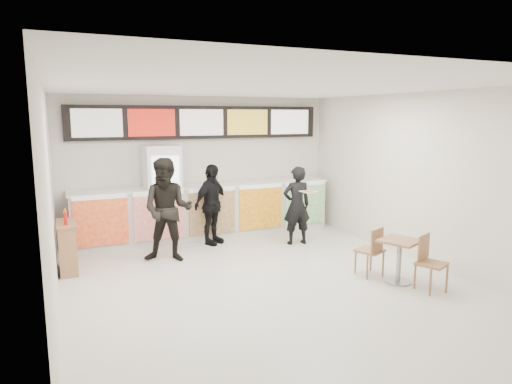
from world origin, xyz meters
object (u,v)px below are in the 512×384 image
service_counter (207,211)px  drinks_fridge (163,194)px  customer_main (297,205)px  customer_left (168,210)px  condiment_ledge (68,247)px  customer_mid (211,204)px  cafe_table (399,253)px

service_counter → drinks_fridge: drinks_fridge is taller
customer_main → customer_left: customer_left is taller
drinks_fridge → condiment_ledge: (-1.88, -1.24, -0.57)m
customer_mid → cafe_table: bearing=-91.6°
customer_mid → condiment_ledge: 2.84m
drinks_fridge → cafe_table: size_ratio=1.39×
customer_main → customer_mid: 1.73m
customer_main → customer_mid: customer_mid is taller
customer_left → cafe_table: bearing=-15.3°
customer_mid → customer_main: bearing=-56.1°
customer_main → customer_mid: size_ratio=0.97×
cafe_table → drinks_fridge: bearing=102.4°
condiment_ledge → customer_mid: bearing=13.6°
customer_mid → condiment_ledge: bearing=160.9°
service_counter → condiment_ledge: size_ratio=5.49×
customer_mid → drinks_fridge: bearing=113.0°
drinks_fridge → customer_main: size_ratio=1.26×
drinks_fridge → customer_mid: size_ratio=1.22×
customer_main → condiment_ledge: (-4.32, 0.02, -0.36)m
cafe_table → customer_mid: bearing=97.2°
drinks_fridge → cafe_table: bearing=-53.8°
customer_left → customer_mid: 1.30m
customer_left → condiment_ledge: 1.75m
customer_left → customer_main: bearing=25.8°
cafe_table → service_counter: bearing=92.4°
drinks_fridge → condiment_ledge: drinks_fridge is taller
drinks_fridge → customer_main: (2.44, -1.27, -0.20)m
customer_mid → condiment_ledge: size_ratio=1.62×
customer_mid → cafe_table: 3.85m
service_counter → cafe_table: (1.90, -3.85, -0.09)m
drinks_fridge → customer_mid: 1.05m
customer_main → cafe_table: bearing=105.2°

